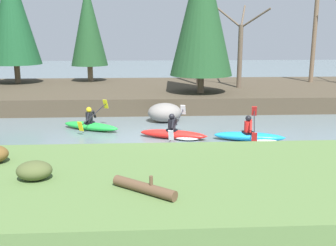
{
  "coord_description": "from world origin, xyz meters",
  "views": [
    {
      "loc": [
        -0.92,
        -15.27,
        4.11
      ],
      "look_at": [
        -0.05,
        0.18,
        0.55
      ],
      "focal_mm": 42.0,
      "sensor_mm": 36.0,
      "label": 1
    }
  ],
  "objects": [
    {
      "name": "kayaker_trailing",
      "position": [
        -3.31,
        1.39,
        0.22
      ],
      "size": [
        2.67,
        1.93,
        1.2
      ],
      "rotation": [
        0.0,
        0.0,
        -0.48
      ],
      "color": "green",
      "rests_on": "ground"
    },
    {
      "name": "kayaker_lead",
      "position": [
        3.18,
        -0.72,
        0.2
      ],
      "size": [
        2.78,
        2.05,
        1.2
      ],
      "rotation": [
        0.0,
        0.0,
        -0.25
      ],
      "color": "#1993D6",
      "rests_on": "ground"
    },
    {
      "name": "conifer_tree_centre",
      "position": [
        -4.7,
        11.85,
        4.65
      ],
      "size": [
        2.45,
        2.45,
        6.5
      ],
      "color": "#7A664C",
      "rests_on": "riverbank_far"
    },
    {
      "name": "bare_tree_mid_upstream",
      "position": [
        4.72,
        8.16,
        3.18
      ],
      "size": [
        2.74,
        2.71,
        4.9
      ],
      "color": "brown",
      "rests_on": "riverbank_far"
    },
    {
      "name": "driftwood_log",
      "position": [
        -0.99,
        -7.07,
        0.75
      ],
      "size": [
        1.45,
        1.22,
        0.44
      ],
      "rotation": [
        0.0,
        0.0,
        -0.67
      ],
      "color": "brown",
      "rests_on": "riverbank_near"
    },
    {
      "name": "bare_tree_mid_downstream",
      "position": [
        10.24,
        10.69,
        4.55
      ],
      "size": [
        4.27,
        4.22,
        7.82
      ],
      "color": "brown",
      "rests_on": "riverbank_far"
    },
    {
      "name": "shrub_clump_second",
      "position": [
        -3.65,
        -6.1,
        0.86
      ],
      "size": [
        0.86,
        0.71,
        0.46
      ],
      "color": "#4C562D",
      "rests_on": "riverbank_near"
    },
    {
      "name": "riverbank_far",
      "position": [
        0.0,
        8.91,
        0.44
      ],
      "size": [
        44.0,
        9.66,
        0.87
      ],
      "color": "#473D2D",
      "rests_on": "ground"
    },
    {
      "name": "kayaker_middle",
      "position": [
        0.24,
        -0.22,
        0.2
      ],
      "size": [
        2.75,
        2.01,
        1.2
      ],
      "rotation": [
        0.0,
        0.0,
        -0.33
      ],
      "color": "red",
      "rests_on": "ground"
    },
    {
      "name": "ground_plane",
      "position": [
        0.0,
        0.0,
        0.0
      ],
      "size": [
        90.0,
        90.0,
        0.0
      ],
      "primitive_type": "plane",
      "color": "slate"
    },
    {
      "name": "conifer_tree_mid_right",
      "position": [
        2.1,
        6.21,
        5.32
      ],
      "size": [
        3.4,
        3.4,
        7.93
      ],
      "color": "brown",
      "rests_on": "riverbank_far"
    },
    {
      "name": "conifer_tree_mid_left",
      "position": [
        -9.3,
        10.96,
        5.31
      ],
      "size": [
        3.24,
        3.24,
        7.65
      ],
      "color": "brown",
      "rests_on": "riverbank_far"
    },
    {
      "name": "riverbank_near",
      "position": [
        0.0,
        -5.88,
        0.31
      ],
      "size": [
        44.0,
        5.78,
        0.63
      ],
      "color": "#56753D",
      "rests_on": "ground"
    },
    {
      "name": "boulder_midstream",
      "position": [
        -0.06,
        2.83,
        0.45
      ],
      "size": [
        1.59,
        1.24,
        0.9
      ],
      "color": "gray",
      "rests_on": "ground"
    },
    {
      "name": "bare_tree_upstream",
      "position": [
        2.48,
        9.73,
        4.35
      ],
      "size": [
        4.05,
        4.0,
        7.4
      ],
      "color": "brown",
      "rests_on": "riverbank_far"
    }
  ]
}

